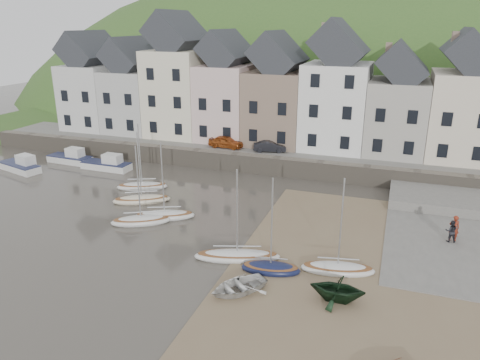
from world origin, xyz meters
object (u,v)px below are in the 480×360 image
at_px(sailboat_0, 142,186).
at_px(car_right, 270,146).
at_px(car_left, 226,142).
at_px(person_red, 454,228).
at_px(rowboat_green, 338,288).
at_px(rowboat_white, 238,286).
at_px(person_dark, 451,231).

xyz_separation_m(sailboat_0, car_right, (9.14, 10.62, 1.90)).
bearing_deg(car_left, person_red, -116.43).
distance_m(rowboat_green, person_red, 11.89).
distance_m(sailboat_0, rowboat_green, 22.99).
bearing_deg(rowboat_white, person_dark, 82.32).
distance_m(rowboat_white, rowboat_green, 5.51).
height_order(rowboat_white, person_dark, person_dark).
bearing_deg(sailboat_0, rowboat_white, -43.11).
xyz_separation_m(rowboat_white, car_left, (-9.88, 23.78, 1.84)).
distance_m(rowboat_white, car_left, 25.82).
xyz_separation_m(person_dark, car_right, (-16.72, 13.13, 1.25)).
height_order(sailboat_0, car_left, sailboat_0).
bearing_deg(rowboat_green, car_right, -157.07).
relative_size(rowboat_green, person_dark, 1.87).
height_order(person_red, car_left, car_left).
relative_size(person_red, car_right, 0.55).
relative_size(rowboat_white, person_red, 1.81).
height_order(sailboat_0, rowboat_white, sailboat_0).
height_order(rowboat_green, car_right, car_right).
xyz_separation_m(person_red, person_dark, (-0.18, -0.23, -0.15)).
relative_size(sailboat_0, car_left, 1.66).
bearing_deg(car_right, sailboat_0, 124.87).
relative_size(person_dark, car_left, 0.42).
bearing_deg(sailboat_0, car_right, 49.28).
bearing_deg(car_left, rowboat_green, -142.04).
bearing_deg(person_dark, rowboat_green, 52.06).
bearing_deg(rowboat_green, person_dark, 145.16).
bearing_deg(rowboat_green, rowboat_white, -81.33).
distance_m(sailboat_0, car_right, 14.14).
relative_size(rowboat_white, car_left, 0.90).
xyz_separation_m(rowboat_white, person_dark, (11.79, 10.65, 0.50)).
bearing_deg(rowboat_white, car_right, 141.94).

